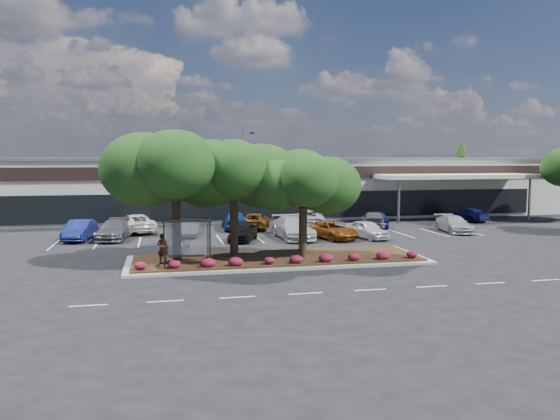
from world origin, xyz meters
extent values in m
plane|color=black|center=(0.00, 0.00, 0.00)|extent=(160.00, 160.00, 0.00)
cube|color=white|center=(0.00, 34.00, 3.00)|extent=(80.00, 20.00, 6.00)
cube|color=#505052|center=(0.00, 34.00, 6.10)|extent=(80.40, 20.40, 0.30)
cube|color=black|center=(0.00, 23.95, 4.80)|extent=(80.00, 0.25, 1.20)
cube|color=black|center=(0.00, 23.95, 1.60)|extent=(60.00, 0.18, 2.60)
cube|color=red|center=(-6.00, 23.88, 4.80)|extent=(6.00, 0.12, 1.00)
cube|color=white|center=(20.00, 21.50, 4.40)|extent=(16.00, 5.00, 0.40)
cylinder|color=slate|center=(13.00, 19.50, 2.10)|extent=(0.24, 0.24, 4.20)
cylinder|color=slate|center=(27.00, 19.50, 2.10)|extent=(0.24, 0.24, 4.20)
cube|color=#ACACA7|center=(-2.00, 4.00, 0.07)|extent=(18.00, 6.00, 0.15)
cube|color=#452C17|center=(-2.00, 4.00, 0.20)|extent=(17.20, 5.20, 0.12)
cube|color=silver|center=(-12.00, -4.00, 0.01)|extent=(1.60, 0.12, 0.01)
cube|color=silver|center=(-8.80, -4.00, 0.01)|extent=(1.60, 0.12, 0.01)
cube|color=silver|center=(-5.60, -4.00, 0.01)|extent=(1.60, 0.12, 0.01)
cube|color=silver|center=(-2.40, -4.00, 0.01)|extent=(1.60, 0.12, 0.01)
cube|color=silver|center=(0.80, -4.00, 0.01)|extent=(1.60, 0.12, 0.01)
cube|color=silver|center=(4.00, -4.00, 0.01)|extent=(1.60, 0.12, 0.01)
cube|color=silver|center=(7.20, -4.00, 0.01)|extent=(1.60, 0.12, 0.01)
cube|color=silver|center=(10.40, -4.00, 0.01)|extent=(1.60, 0.12, 0.01)
cube|color=silver|center=(-16.50, 13.50, 0.01)|extent=(0.12, 5.00, 0.01)
cube|color=silver|center=(-13.50, 13.50, 0.01)|extent=(0.12, 5.00, 0.01)
cube|color=silver|center=(-10.50, 13.50, 0.01)|extent=(0.12, 5.00, 0.01)
cube|color=silver|center=(-7.50, 13.50, 0.01)|extent=(0.12, 5.00, 0.01)
cube|color=silver|center=(-4.50, 13.50, 0.01)|extent=(0.12, 5.00, 0.01)
cube|color=silver|center=(-1.50, 13.50, 0.01)|extent=(0.12, 5.00, 0.01)
cube|color=silver|center=(1.50, 13.50, 0.01)|extent=(0.12, 5.00, 0.01)
cube|color=silver|center=(4.50, 13.50, 0.01)|extent=(0.12, 5.00, 0.01)
cube|color=silver|center=(7.50, 13.50, 0.01)|extent=(0.12, 5.00, 0.01)
cube|color=silver|center=(10.50, 13.50, 0.01)|extent=(0.12, 5.00, 0.01)
cube|color=silver|center=(13.50, 13.50, 0.01)|extent=(0.12, 5.00, 0.01)
cube|color=silver|center=(16.50, 13.50, 0.01)|extent=(0.12, 5.00, 0.01)
cylinder|color=black|center=(-8.75, 3.45, 1.51)|extent=(0.08, 0.08, 2.50)
cylinder|color=black|center=(-6.25, 3.45, 1.51)|extent=(0.08, 0.08, 2.50)
cylinder|color=black|center=(-8.75, 2.15, 1.51)|extent=(0.08, 0.08, 2.50)
cylinder|color=black|center=(-6.25, 2.15, 1.51)|extent=(0.08, 0.08, 2.50)
cube|color=black|center=(-7.50, 2.80, 2.80)|extent=(2.75, 1.55, 0.10)
cube|color=silver|center=(-7.50, 3.45, 1.63)|extent=(2.30, 0.03, 2.00)
cube|color=black|center=(-7.50, 3.05, 0.71)|extent=(2.00, 0.35, 0.06)
cone|color=#163710|center=(34.00, 44.00, 4.50)|extent=(3.96, 3.96, 9.00)
imported|color=#594C47|center=(-8.84, 3.32, 1.13)|extent=(0.75, 0.62, 1.75)
cube|color=#ACACA7|center=(-0.48, 28.00, 0.20)|extent=(0.50, 0.50, 0.40)
cylinder|color=slate|center=(-0.48, 28.00, 4.69)|extent=(0.14, 0.14, 8.58)
cube|color=slate|center=(-0.04, 28.09, 8.83)|extent=(0.93, 0.39, 0.14)
cube|color=black|center=(0.45, 28.18, 8.76)|extent=(0.50, 0.38, 0.18)
imported|color=navy|center=(-14.95, 15.55, 0.77)|extent=(2.30, 4.86, 1.54)
imported|color=#58595F|center=(-12.42, 15.28, 0.75)|extent=(2.82, 5.42, 1.50)
imported|color=#5C5B63|center=(-6.66, 15.87, 0.70)|extent=(1.81, 4.36, 1.40)
imported|color=black|center=(-2.87, 12.37, 0.69)|extent=(3.05, 4.35, 1.37)
imported|color=silver|center=(1.11, 12.73, 0.84)|extent=(2.58, 5.90, 1.69)
imported|color=brown|center=(4.04, 11.97, 0.67)|extent=(3.64, 5.31, 1.35)
imported|color=silver|center=(6.76, 11.54, 0.70)|extent=(2.77, 4.42, 1.40)
imported|color=#B2B2B2|center=(15.23, 13.40, 0.69)|extent=(2.48, 4.94, 1.38)
imported|color=maroon|center=(-11.86, 18.36, 0.74)|extent=(2.66, 4.65, 1.49)
imported|color=white|center=(-10.94, 18.89, 0.77)|extent=(3.69, 5.98, 1.54)
imported|color=navy|center=(-2.64, 18.94, 0.83)|extent=(2.16, 4.95, 1.66)
imported|color=brown|center=(-0.83, 19.04, 0.70)|extent=(3.60, 5.49, 1.40)
imported|color=#BDBDBD|center=(4.37, 19.79, 0.77)|extent=(3.74, 5.97, 1.54)
imported|color=#57565D|center=(9.75, 17.61, 0.72)|extent=(3.68, 5.36, 1.44)
imported|color=navy|center=(10.05, 17.80, 0.76)|extent=(2.73, 4.75, 1.52)
imported|color=navy|center=(20.67, 20.28, 0.67)|extent=(3.09, 4.93, 1.33)
camera|label=1|loc=(-8.91, -27.99, 6.32)|focal=35.00mm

